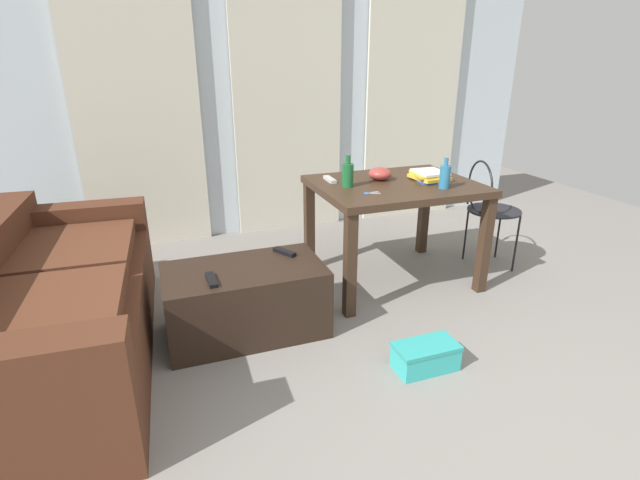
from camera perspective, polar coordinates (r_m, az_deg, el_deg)
The scene contains 16 objects.
ground_plane at distance 3.11m, azimuth 7.09°, elevation -9.68°, with size 7.82×7.82×0.00m, color gray.
wall_back at distance 4.58m, azimuth -4.18°, elevation 17.22°, with size 5.09×0.10×2.56m, color silver.
curtains at distance 4.51m, azimuth -3.83°, elevation 15.60°, with size 3.62×0.03×2.31m.
couch at distance 2.95m, azimuth -29.62°, elevation -7.49°, with size 0.99×2.02×0.75m.
coffee_table at distance 2.92m, azimuth -8.96°, elevation -7.16°, with size 0.94×0.53×0.43m.
craft_table at distance 3.45m, azimuth 8.98°, elevation 5.14°, with size 1.13×0.90×0.76m.
wire_chair at distance 3.90m, azimuth 19.50°, elevation 4.35°, with size 0.41×0.43×0.86m.
bottle_near at distance 3.32m, azimuth 14.82°, elevation 7.43°, with size 0.07×0.07×0.21m.
bottle_far at distance 3.26m, azimuth 3.39°, elevation 7.91°, with size 0.08×0.08×0.22m.
bowl at distance 3.48m, azimuth 7.26°, elevation 7.93°, with size 0.17×0.17×0.09m, color #9E3833.
book_stack at distance 3.53m, azimuth 13.01°, elevation 7.55°, with size 0.26×0.29×0.07m.
tv_remote_on_table at distance 3.43m, azimuth 1.19°, elevation 7.32°, with size 0.04×0.17×0.02m, color #B7B7B2.
scissors at distance 3.12m, azimuth 6.04°, elevation 5.65°, with size 0.11×0.06×0.00m.
tv_remote_primary at distance 2.69m, azimuth -12.95°, elevation -4.69°, with size 0.04×0.18×0.02m, color black.
tv_remote_secondary at distance 3.00m, azimuth -4.32°, elevation -1.44°, with size 0.04×0.17×0.02m, color black.
shoebox at distance 2.70m, azimuth 12.61°, elevation -13.52°, with size 0.35×0.19×0.15m.
Camera 1 is at (-1.27, -1.13, 1.58)m, focal length 26.54 mm.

